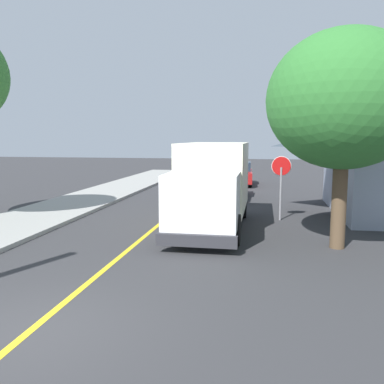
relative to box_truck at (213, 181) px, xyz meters
name	(u,v)px	position (x,y,z in m)	size (l,w,h in m)	color
ground_plane	(28,333)	(-2.13, -9.09, -1.77)	(120.00, 120.00, 0.00)	#303033
centre_line_yellow	(165,220)	(-2.13, 0.91, -1.76)	(0.16, 56.00, 0.01)	gold
box_truck	(213,181)	(0.00, 0.00, 0.00)	(2.40, 7.18, 3.20)	#F2EDCC
parked_car_near	(229,184)	(-0.01, 7.65, -0.97)	(1.87, 4.43, 1.67)	#B7B7BC
parked_car_mid	(239,174)	(0.17, 14.23, -0.97)	(1.97, 4.47, 1.67)	maroon
stop_sign	(281,176)	(2.60, 1.75, 0.09)	(0.80, 0.10, 2.65)	gray
street_tree_far_side	(344,101)	(4.19, -2.34, 2.73)	(4.59, 4.59, 6.58)	brown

